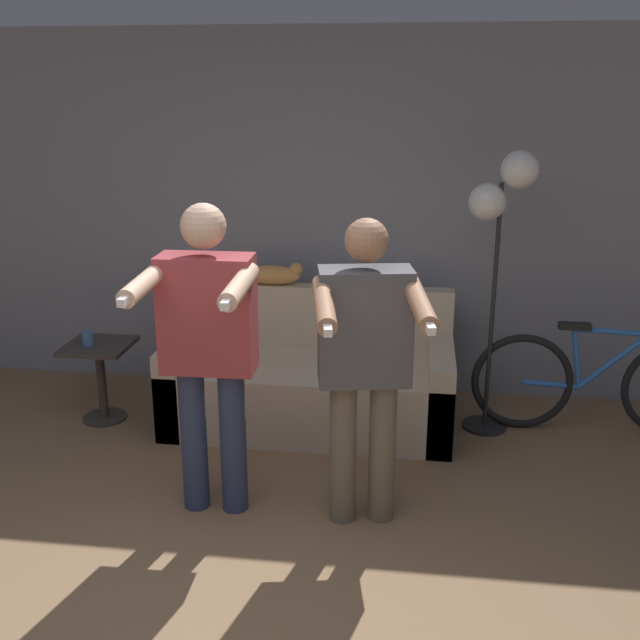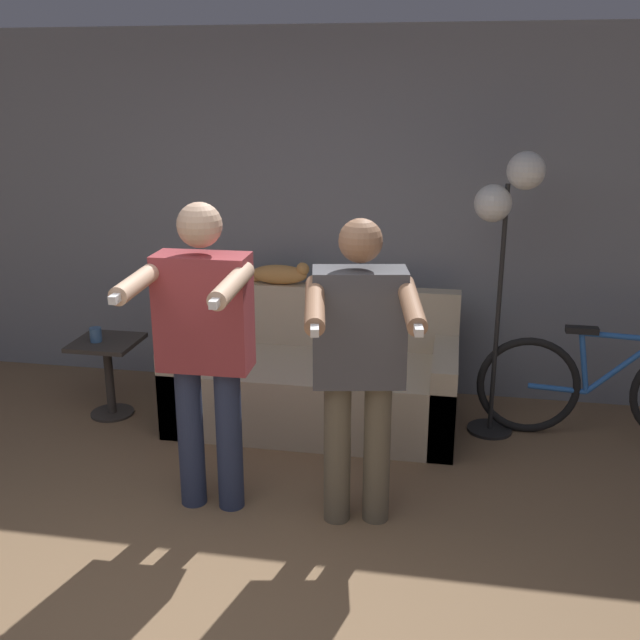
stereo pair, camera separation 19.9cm
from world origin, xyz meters
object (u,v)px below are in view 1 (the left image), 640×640
object	(u,v)px
side_table	(100,366)
bicycle	(597,383)
cat	(273,275)
floor_lamp	(501,209)
couch	(311,382)
person_left	(208,340)
person_right	(365,355)
cup	(88,338)

from	to	relation	value
side_table	bicycle	size ratio (longest dim) A/B	0.34
cat	floor_lamp	bearing A→B (deg)	-9.64
couch	cat	bearing A→B (deg)	134.09
person_left	cat	distance (m)	1.48
person_right	floor_lamp	world-z (taller)	floor_lamp
cup	person_right	bearing A→B (deg)	-27.18
person_right	floor_lamp	bearing A→B (deg)	48.18
side_table	bicycle	bearing A→B (deg)	4.07
person_left	cup	world-z (taller)	person_left
cup	bicycle	world-z (taller)	bicycle
person_right	cup	xyz separation A→B (m)	(-1.92, 0.99, -0.34)
cat	cup	world-z (taller)	cat
cup	floor_lamp	bearing A→B (deg)	5.15
cat	bicycle	size ratio (longest dim) A/B	0.33
person_right	side_table	bearing A→B (deg)	140.74
side_table	cup	bearing A→B (deg)	-148.34
person_left	person_right	distance (m)	0.80
side_table	person_right	bearing A→B (deg)	-28.62
person_right	bicycle	world-z (taller)	person_right
person_right	side_table	world-z (taller)	person_right
floor_lamp	bicycle	bearing A→B (deg)	2.30
person_right	bicycle	bearing A→B (deg)	30.41
couch	cup	bearing A→B (deg)	-173.16
bicycle	floor_lamp	bearing A→B (deg)	-177.70
cat	person_right	bearing A→B (deg)	-63.09
floor_lamp	cup	bearing A→B (deg)	-174.85
couch	side_table	world-z (taller)	couch
floor_lamp	cup	world-z (taller)	floor_lamp
couch	floor_lamp	world-z (taller)	floor_lamp
side_table	bicycle	world-z (taller)	bicycle
floor_lamp	bicycle	distance (m)	1.33
person_right	side_table	distance (m)	2.19
floor_lamp	person_left	bearing A→B (deg)	-141.55
cup	bicycle	xyz separation A→B (m)	(3.36, 0.27, -0.25)
person_left	side_table	bearing A→B (deg)	135.22
cat	side_table	world-z (taller)	cat
side_table	cat	bearing A→B (deg)	22.42
floor_lamp	side_table	distance (m)	2.83
side_table	cup	xyz separation A→B (m)	(-0.05, -0.03, 0.21)
person_right	bicycle	size ratio (longest dim) A/B	0.99
bicycle	person_left	bearing A→B (deg)	-150.79
floor_lamp	side_table	world-z (taller)	floor_lamp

